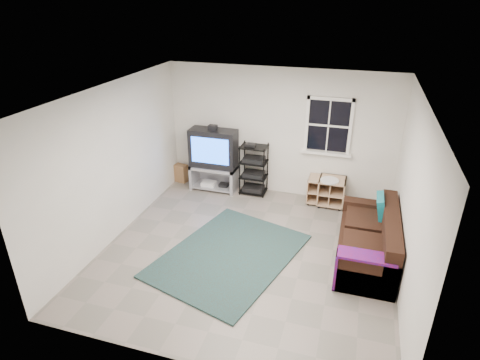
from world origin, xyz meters
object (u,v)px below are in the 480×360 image
(side_table_right, at_px, (332,189))
(sofa, at_px, (369,242))
(side_table_left, at_px, (320,189))
(av_rack, at_px, (254,172))
(tv_unit, at_px, (214,155))

(side_table_right, relative_size, sofa, 0.30)
(side_table_right, bearing_deg, side_table_left, 171.02)
(av_rack, xyz_separation_m, side_table_left, (1.37, 0.01, -0.19))
(tv_unit, xyz_separation_m, side_table_left, (2.23, 0.06, -0.50))
(side_table_left, relative_size, side_table_right, 0.91)
(tv_unit, height_order, side_table_left, tv_unit)
(tv_unit, height_order, sofa, tv_unit)
(av_rack, xyz_separation_m, side_table_right, (1.61, -0.03, -0.15))
(sofa, bearing_deg, av_rack, 143.91)
(side_table_left, xyz_separation_m, sofa, (0.97, -1.72, 0.03))
(side_table_left, distance_m, side_table_right, 0.24)
(av_rack, relative_size, side_table_left, 2.03)
(tv_unit, bearing_deg, side_table_left, 1.42)
(side_table_left, relative_size, sofa, 0.28)
(av_rack, height_order, sofa, av_rack)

